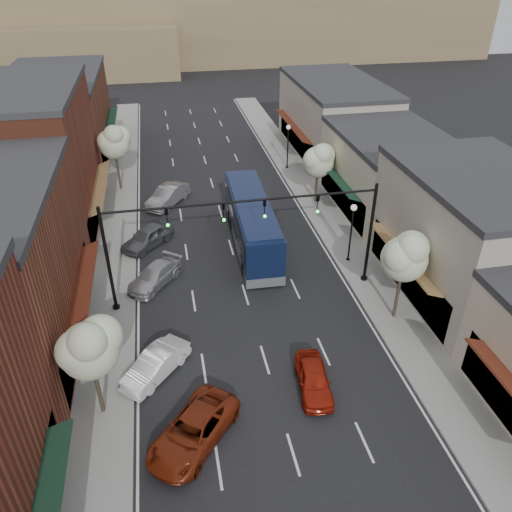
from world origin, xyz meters
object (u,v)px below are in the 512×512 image
coach_bus (252,222)px  red_hatchback (314,379)px  tree_left_near (89,347)px  parked_car_c (155,276)px  tree_left_far (114,141)px  parked_car_d (147,237)px  lamp_post_far (288,140)px  parked_car_a (193,431)px  signal_mast_right (335,223)px  parked_car_b (156,365)px  lamp_post_near (352,224)px  tree_right_far (319,159)px  parked_car_e (168,196)px  tree_right_near (406,255)px  signal_mast_left (148,241)px

coach_bus → red_hatchback: 14.66m
tree_left_near → parked_car_c: tree_left_near is taller
tree_left_far → parked_car_d: bearing=-77.8°
lamp_post_far → parked_car_a: lamp_post_far is taller
parked_car_a → signal_mast_right: bearing=85.5°
parked_car_b → lamp_post_near: bearing=74.1°
signal_mast_right → parked_car_a: bearing=-133.2°
tree_right_far → parked_car_b: (-14.09, -17.91, -3.31)m
parked_car_e → tree_right_near: bearing=-19.9°
signal_mast_left → parked_car_d: 8.38m
parked_car_a → parked_car_c: parked_car_a is taller
lamp_post_near → coach_bus: bearing=149.7°
signal_mast_right → tree_left_near: size_ratio=1.44×
signal_mast_right → parked_car_b: 13.42m
lamp_post_near → tree_right_far: bearing=86.7°
signal_mast_right → coach_bus: signal_mast_right is taller
parked_car_e → coach_bus: bearing=-18.7°
lamp_post_near → parked_car_a: (-12.00, -12.96, -2.31)m
tree_right_far → tree_left_near: (-16.60, -20.00, 0.23)m
red_hatchback → parked_car_a: size_ratio=0.76×
signal_mast_left → tree_right_far: bearing=40.5°
red_hatchback → parked_car_b: 8.09m
coach_bus → signal_mast_right: bearing=-55.0°
signal_mast_left → lamp_post_far: 24.14m
parked_car_a → parked_car_c: (-1.38, 12.82, -0.06)m
tree_right_far → lamp_post_near: tree_right_far is taller
signal_mast_right → lamp_post_far: 20.19m
signal_mast_right → red_hatchback: (-3.67, -8.47, -3.97)m
signal_mast_right → lamp_post_far: bearing=83.8°
tree_right_near → lamp_post_far: tree_right_near is taller
lamp_post_near → parked_car_b: size_ratio=1.07×
signal_mast_left → red_hatchback: bearing=-48.2°
tree_left_near → lamp_post_near: bearing=33.3°
tree_right_near → parked_car_d: (-14.33, 11.47, -3.70)m
lamp_post_far → red_hatchback: 29.16m
tree_right_far → lamp_post_near: bearing=-93.3°
coach_bus → parked_car_c: bearing=-150.5°
tree_right_near → lamp_post_near: (-0.55, 6.56, -1.45)m
lamp_post_near → parked_car_d: lamp_post_near is taller
tree_right_near → red_hatchback: tree_right_near is taller
tree_right_near → lamp_post_far: 24.11m
signal_mast_right → signal_mast_left: size_ratio=1.00×
tree_right_near → tree_left_far: tree_left_far is taller
tree_left_far → coach_bus: tree_left_far is taller
red_hatchback → parked_car_b: parked_car_b is taller
parked_car_a → parked_car_e: (0.00, 24.66, 0.09)m
coach_bus → parked_car_d: bearing=172.1°
parked_car_e → red_hatchback: bearing=-39.2°
parked_car_c → parked_car_d: size_ratio=1.00×
signal_mast_right → parked_car_a: (-9.82, -10.46, -3.92)m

